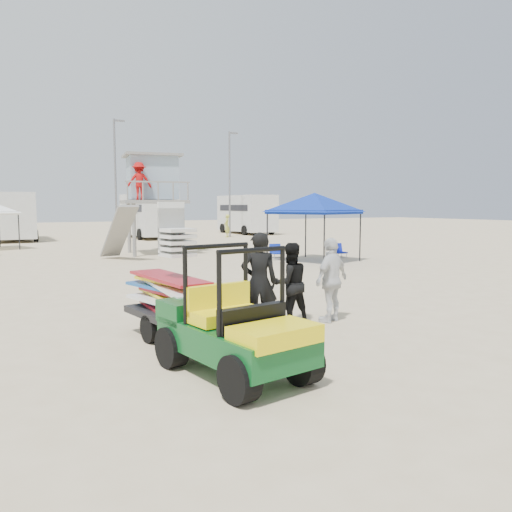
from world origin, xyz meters
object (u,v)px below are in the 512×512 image
man_left (259,282)px  surf_trailer (177,290)px  canopy_blue (315,196)px  lifeguard_tower (151,182)px  utility_cart (234,317)px

man_left → surf_trailer: bearing=13.9°
man_left → canopy_blue: canopy_blue is taller
surf_trailer → lifeguard_tower: 16.45m
surf_trailer → man_left: surf_trailer is taller
canopy_blue → utility_cart: bearing=-129.4°
surf_trailer → lifeguard_tower: (4.23, 15.67, 2.67)m
utility_cart → man_left: 2.54m
surf_trailer → utility_cart: bearing=-90.1°
utility_cart → man_left: size_ratio=1.34×
man_left → lifeguard_tower: size_ratio=0.40×
utility_cart → canopy_blue: bearing=50.6°
lifeguard_tower → man_left: bearing=-99.6°
utility_cart → canopy_blue: size_ratio=0.66×
utility_cart → canopy_blue: canopy_blue is taller
surf_trailer → canopy_blue: 13.04m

